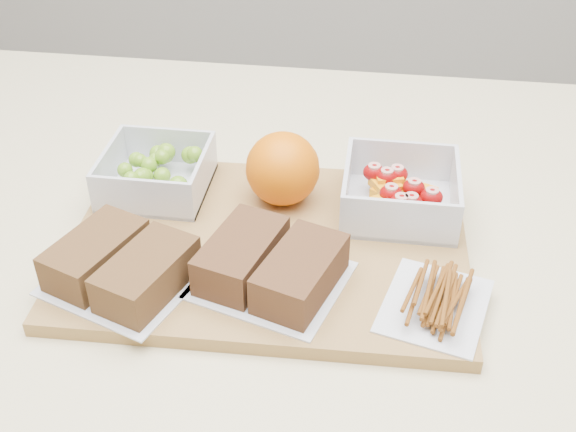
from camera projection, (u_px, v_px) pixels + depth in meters
name	position (u px, v px, depth m)	size (l,w,h in m)	color
cutting_board	(268.00, 246.00, 0.77)	(0.42, 0.30, 0.02)	#9E7641
grape_container	(159.00, 173.00, 0.84)	(0.12, 0.12, 0.05)	silver
fruit_container	(399.00, 194.00, 0.80)	(0.13, 0.13, 0.05)	silver
orange	(283.00, 169.00, 0.81)	(0.08, 0.08, 0.08)	orange
sandwich_bag_left	(121.00, 265.00, 0.70)	(0.17, 0.16, 0.04)	silver
sandwich_bag_center	(271.00, 265.00, 0.70)	(0.17, 0.16, 0.04)	silver
pretzel_bag	(436.00, 297.00, 0.68)	(0.12, 0.13, 0.03)	silver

